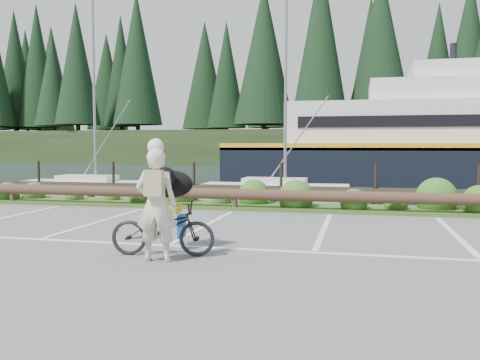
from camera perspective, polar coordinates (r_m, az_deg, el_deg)
name	(u,v)px	position (r m, az deg, el deg)	size (l,w,h in m)	color
ground	(176,242)	(9.60, -7.20, -6.87)	(72.00, 72.00, 0.00)	#5A5A5D
harbor_backdrop	(341,155)	(87.42, 11.31, 2.74)	(170.00, 160.00, 30.00)	#162336
vegetation_strip	(241,206)	(14.62, 0.07, -2.90)	(34.00, 1.60, 0.10)	#3D5B21
log_rail	(235,210)	(13.95, -0.59, -3.44)	(32.00, 0.30, 0.60)	#443021
bicycle	(163,228)	(8.37, -8.67, -5.40)	(0.59, 1.70, 0.89)	black
cyclist	(156,205)	(7.93, -9.37, -2.79)	(0.64, 0.42, 1.75)	beige
dog	(170,184)	(8.81, -7.88, -0.44)	(0.83, 0.40, 0.48)	black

